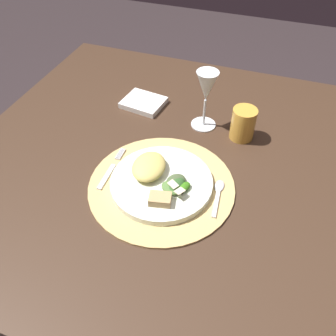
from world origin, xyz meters
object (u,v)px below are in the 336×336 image
fork (111,170)px  amber_tumbler (243,124)px  dining_table (193,198)px  spoon (218,192)px  dinner_plate (161,182)px  napkin (144,103)px  wine_glass (206,89)px

fork → amber_tumbler: size_ratio=1.67×
fork → dining_table: bearing=27.3°
amber_tumbler → spoon: bearing=-92.5°
dinner_plate → spoon: size_ratio=2.12×
dining_table → napkin: napkin is taller
dining_table → amber_tumbler: 0.26m
amber_tumbler → napkin: bearing=170.4°
dinner_plate → fork: size_ratio=1.63×
dining_table → napkin: size_ratio=10.13×
napkin → dinner_plate: bearing=-60.7°
dining_table → amber_tumbler: (0.09, 0.16, 0.19)m
spoon → napkin: napkin is taller
fork → spoon: bearing=3.9°
dinner_plate → spoon: bearing=9.0°
dining_table → fork: (-0.21, -0.11, 0.15)m
amber_tumbler → dining_table: bearing=-120.9°
spoon → fork: bearing=-176.1°
dining_table → fork: bearing=-152.7°
fork → napkin: (-0.04, 0.32, 0.00)m
dining_table → wine_glass: 0.32m
fork → spoon: (0.29, 0.02, 0.00)m
napkin → spoon: bearing=-42.8°
dining_table → spoon: 0.19m
dining_table → wine_glass: wine_glass is taller
fork → amber_tumbler: amber_tumbler is taller
spoon → wine_glass: wine_glass is taller
dining_table → dinner_plate: size_ratio=5.01×
dinner_plate → amber_tumbler: bearing=60.0°
dinner_plate → wine_glass: size_ratio=1.44×
spoon → wine_glass: (-0.11, 0.26, 0.12)m
wine_glass → dining_table: bearing=-81.3°
dining_table → spoon: bearing=-46.3°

